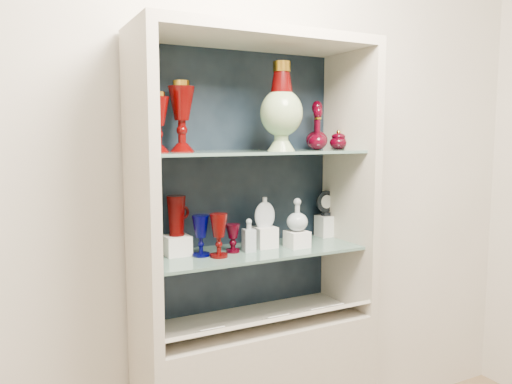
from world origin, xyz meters
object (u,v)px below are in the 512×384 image
ruby_decanter_b (317,124)px  lidded_bowl (338,139)px  clear_square_bottle (249,235)px  enamel_urn (281,107)px  pedestal_lamp_left (158,122)px  cameo_medallion (326,203)px  ruby_goblet_tall (219,236)px  ruby_goblet_small (233,238)px  clear_round_decanter (297,216)px  ruby_pitcher (176,216)px  ruby_decanter_a (318,126)px  cobalt_goblet (201,236)px  pedestal_lamp_right (182,116)px  flat_flask (265,212)px

ruby_decanter_b → lidded_bowl: bearing=-28.8°
lidded_bowl → clear_square_bottle: bearing=-176.9°
enamel_urn → lidded_bowl: bearing=11.9°
pedestal_lamp_left → cameo_medallion: pedestal_lamp_left is taller
lidded_bowl → ruby_goblet_tall: lidded_bowl is taller
enamel_urn → ruby_decanter_b: size_ratio=1.56×
ruby_goblet_small → clear_round_decanter: clear_round_decanter is taller
ruby_decanter_b → clear_square_bottle: 0.61m
enamel_urn → ruby_pitcher: bearing=162.7°
clear_round_decanter → enamel_urn: bearing=-165.0°
cameo_medallion → ruby_decanter_a: bearing=-139.8°
cobalt_goblet → clear_round_decanter: 0.44m
pedestal_lamp_left → clear_round_decanter: size_ratio=1.64×
cobalt_goblet → ruby_goblet_tall: bearing=-39.7°
lidded_bowl → clear_square_bottle: (-0.47, -0.03, -0.39)m
cobalt_goblet → clear_round_decanter: size_ratio=1.21×
lidded_bowl → cobalt_goblet: (-0.68, -0.01, -0.38)m
clear_round_decanter → cameo_medallion: (0.25, 0.14, 0.02)m
ruby_decanter_b → cameo_medallion: 0.38m
pedestal_lamp_right → clear_round_decanter: (0.49, -0.09, -0.42)m
ruby_goblet_small → clear_round_decanter: size_ratio=0.86×
clear_round_decanter → cameo_medallion: bearing=28.8°
lidded_bowl → clear_square_bottle: size_ratio=0.64×
ruby_goblet_tall → lidded_bowl: bearing=5.0°
enamel_urn → flat_flask: 0.45m
ruby_decanter_a → ruby_decanter_b: bearing=58.2°
pedestal_lamp_left → cameo_medallion: bearing=6.2°
lidded_bowl → ruby_goblet_small: bearing=-179.3°
ruby_pitcher → clear_square_bottle: 0.31m
cobalt_goblet → ruby_pitcher: size_ratio=1.02×
clear_square_bottle → flat_flask: 0.14m
ruby_goblet_small → flat_flask: flat_flask is taller
ruby_goblet_tall → clear_square_bottle: 0.15m
pedestal_lamp_left → ruby_goblet_tall: size_ratio=1.29×
cameo_medallion → enamel_urn: bearing=-156.5°
lidded_bowl → flat_flask: 0.48m
pedestal_lamp_left → ruby_pitcher: bearing=34.4°
ruby_decanter_a → lidded_bowl: 0.15m
cobalt_goblet → flat_flask: bearing=3.9°
lidded_bowl → clear_round_decanter: bearing=-169.3°
ruby_goblet_small → cameo_medallion: bearing=10.2°
ruby_decanter_a → ruby_pitcher: ruby_decanter_a is taller
clear_round_decanter → ruby_decanter_a: bearing=6.8°
cobalt_goblet → ruby_decanter_b: bearing=5.2°
clear_round_decanter → cameo_medallion: size_ratio=1.09×
ruby_decanter_a → ruby_goblet_tall: (-0.48, -0.02, -0.44)m
cobalt_goblet → ruby_goblet_tall: ruby_goblet_tall is taller
pedestal_lamp_right → ruby_decanter_a: bearing=-6.9°
cobalt_goblet → clear_round_decanter: bearing=-5.4°
ruby_goblet_small → ruby_pitcher: ruby_pitcher is taller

